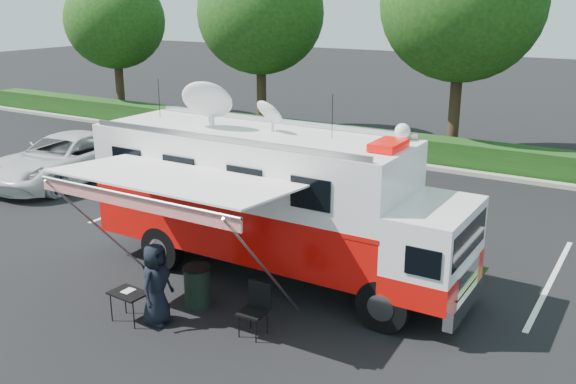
% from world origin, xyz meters
% --- Properties ---
extents(ground_plane, '(120.00, 120.00, 0.00)m').
position_xyz_m(ground_plane, '(0.00, 0.00, 0.00)').
color(ground_plane, black).
rests_on(ground_plane, ground).
extents(back_border, '(60.00, 6.14, 8.87)m').
position_xyz_m(back_border, '(1.14, 12.90, 5.00)').
color(back_border, '#9E998E').
rests_on(back_border, ground_plane).
extents(stall_lines, '(24.12, 5.50, 0.01)m').
position_xyz_m(stall_lines, '(-0.50, 3.00, 0.00)').
color(stall_lines, silver).
rests_on(stall_lines, ground_plane).
extents(command_truck, '(8.86, 2.44, 4.26)m').
position_xyz_m(command_truck, '(-0.08, -0.00, 1.82)').
color(command_truck, black).
rests_on(command_truck, ground_plane).
extents(awning, '(4.84, 2.51, 2.92)m').
position_xyz_m(awning, '(-0.87, -2.53, 2.74)').
color(awning, white).
rests_on(awning, ground_plane).
extents(white_suv, '(3.15, 6.04, 1.62)m').
position_xyz_m(white_suv, '(-10.50, 2.90, 0.00)').
color(white_suv, silver).
rests_on(white_suv, ground_plane).
extents(person, '(0.64, 0.88, 1.67)m').
position_xyz_m(person, '(-0.82, -3.11, 0.00)').
color(person, black).
rests_on(person, ground_plane).
extents(folding_table, '(0.77, 0.57, 0.63)m').
position_xyz_m(folding_table, '(-1.36, -3.34, 0.58)').
color(folding_table, black).
rests_on(folding_table, ground_plane).
extents(folding_chair, '(0.51, 0.54, 1.03)m').
position_xyz_m(folding_chair, '(1.07, -2.43, 0.61)').
color(folding_chair, black).
rests_on(folding_chair, ground_plane).
extents(trash_bin, '(0.59, 0.59, 0.88)m').
position_xyz_m(trash_bin, '(-0.62, -2.12, 0.44)').
color(trash_bin, black).
rests_on(trash_bin, ground_plane).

